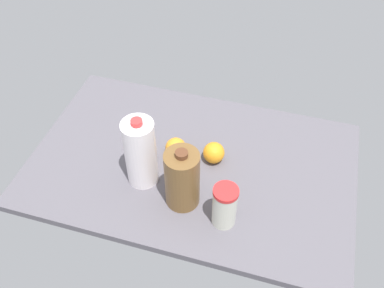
% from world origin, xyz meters
% --- Properties ---
extents(countertop, '(1.20, 0.76, 0.03)m').
position_xyz_m(countertop, '(0.00, 0.00, 0.01)').
color(countertop, '#57535B').
rests_on(countertop, ground).
extents(milk_jug, '(0.11, 0.11, 0.29)m').
position_xyz_m(milk_jug, '(0.15, 0.12, 0.17)').
color(milk_jug, white).
rests_on(milk_jug, countertop).
extents(chocolate_milk_jug, '(0.12, 0.12, 0.24)m').
position_xyz_m(chocolate_milk_jug, '(-0.02, 0.17, 0.14)').
color(chocolate_milk_jug, brown).
rests_on(chocolate_milk_jug, countertop).
extents(tumbler_cup, '(0.08, 0.08, 0.17)m').
position_xyz_m(tumbler_cup, '(-0.17, 0.22, 0.11)').
color(tumbler_cup, beige).
rests_on(tumbler_cup, countertop).
extents(orange_far_back, '(0.08, 0.08, 0.08)m').
position_xyz_m(orange_far_back, '(0.07, -0.02, 0.07)').
color(orange_far_back, orange).
rests_on(orange_far_back, countertop).
extents(orange_loose, '(0.08, 0.08, 0.08)m').
position_xyz_m(orange_loose, '(-0.07, -0.03, 0.07)').
color(orange_loose, orange).
rests_on(orange_loose, countertop).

